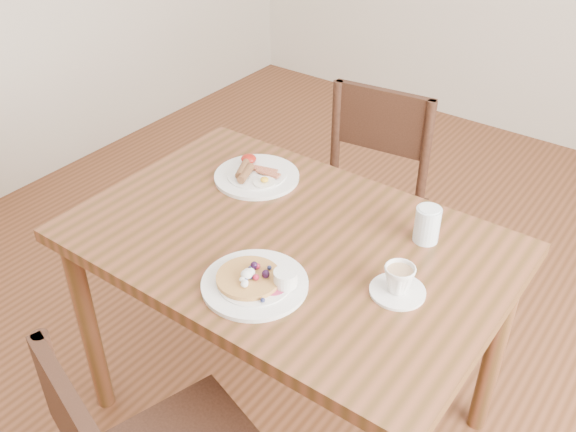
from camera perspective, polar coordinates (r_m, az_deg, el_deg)
The scene contains 7 objects.
ground at distance 2.31m, azimuth 0.00°, elevation -16.98°, with size 5.00×5.00×0.00m, color #593019.
dining_table at distance 1.84m, azimuth 0.00°, elevation -4.32°, with size 1.20×0.80×0.75m.
chair_far at distance 2.43m, azimuth 6.66°, elevation 1.54°, with size 0.47×0.47×0.88m.
pancake_plate at distance 1.61m, azimuth -2.83°, elevation -5.83°, with size 0.27×0.27×0.06m.
breakfast_plate at distance 2.04m, azimuth -2.91°, elevation 3.69°, with size 0.27×0.27×0.04m.
teacup_saucer at distance 1.60m, azimuth 9.81°, elevation -5.79°, with size 0.14×0.14×0.08m.
water_glass at distance 1.78m, azimuth 12.27°, elevation -0.76°, with size 0.07×0.07×0.10m, color silver.
Camera 1 is at (0.85, -1.15, 1.81)m, focal length 40.00 mm.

